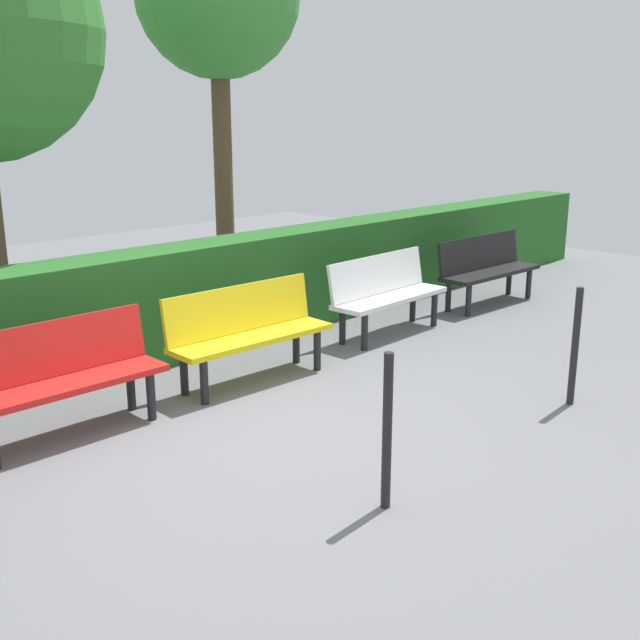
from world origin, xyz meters
TOP-DOWN VIEW (x-y plane):
  - ground_plane at (0.00, 0.00)m, footprint 19.02×19.02m
  - bench_black at (-4.79, -0.86)m, footprint 1.64×0.51m
  - bench_white at (-2.84, -0.90)m, footprint 1.57×0.51m
  - bench_yellow at (-0.81, -0.81)m, footprint 1.60×0.51m
  - bench_red at (0.96, -0.88)m, footprint 1.55×0.47m
  - hedge_row at (-0.90, -1.89)m, footprint 15.02×0.56m
  - railing_post_mid at (-2.30, 1.57)m, footprint 0.06×0.06m
  - railing_post_far at (0.11, 1.57)m, footprint 0.06×0.06m

SIDE VIEW (x-z plane):
  - ground_plane at x=0.00m, z-range 0.00..0.00m
  - bench_red at x=0.96m, z-range 0.05..0.91m
  - bench_white at x=-2.84m, z-range 0.05..0.91m
  - bench_yellow at x=-0.81m, z-range 0.05..0.91m
  - bench_black at x=-4.79m, z-range 0.05..0.91m
  - railing_post_mid at x=-2.30m, z-range 0.00..1.00m
  - railing_post_far at x=0.11m, z-range 0.00..1.00m
  - hedge_row at x=-0.90m, z-range 0.00..1.10m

